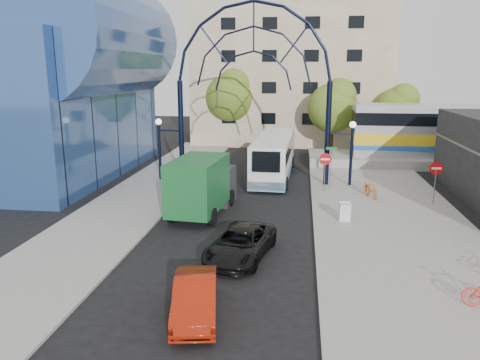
# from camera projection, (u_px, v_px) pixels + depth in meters

# --- Properties ---
(ground) EXTENTS (120.00, 120.00, 0.00)m
(ground) POSITION_uv_depth(u_px,v_px,m) (217.00, 265.00, 19.03)
(ground) COLOR black
(ground) RESTS_ON ground
(sidewalk_east) EXTENTS (8.00, 56.00, 0.12)m
(sidewalk_east) POSITION_uv_depth(u_px,v_px,m) (400.00, 238.00, 21.86)
(sidewalk_east) COLOR gray
(sidewalk_east) RESTS_ON ground
(plaza_west) EXTENTS (5.00, 50.00, 0.12)m
(plaza_west) POSITION_uv_depth(u_px,v_px,m) (120.00, 213.00, 25.63)
(plaza_west) COLOR gray
(plaza_west) RESTS_ON ground
(gateway_arch) EXTENTS (13.64, 0.44, 12.10)m
(gateway_arch) POSITION_uv_depth(u_px,v_px,m) (253.00, 57.00, 30.55)
(gateway_arch) COLOR black
(gateway_arch) RESTS_ON ground
(stop_sign) EXTENTS (0.80, 0.07, 2.50)m
(stop_sign) POSITION_uv_depth(u_px,v_px,m) (325.00, 163.00, 29.53)
(stop_sign) COLOR slate
(stop_sign) RESTS_ON sidewalk_east
(do_not_enter_sign) EXTENTS (0.76, 0.07, 2.48)m
(do_not_enter_sign) POSITION_uv_depth(u_px,v_px,m) (436.00, 172.00, 26.82)
(do_not_enter_sign) COLOR slate
(do_not_enter_sign) RESTS_ON sidewalk_east
(street_name_sign) EXTENTS (0.70, 0.70, 2.80)m
(street_name_sign) POSITION_uv_depth(u_px,v_px,m) (331.00, 159.00, 30.03)
(street_name_sign) COLOR slate
(street_name_sign) RESTS_ON sidewalk_east
(sandwich_board) EXTENTS (0.55, 0.61, 0.99)m
(sandwich_board) POSITION_uv_depth(u_px,v_px,m) (345.00, 210.00, 23.91)
(sandwich_board) COLOR white
(sandwich_board) RESTS_ON sidewalk_east
(transit_hall) EXTENTS (16.50, 18.00, 14.50)m
(transit_hall) POSITION_uv_depth(u_px,v_px,m) (45.00, 84.00, 33.89)
(transit_hall) COLOR #2E4F8D
(transit_hall) RESTS_ON ground
(apartment_block) EXTENTS (20.00, 12.10, 14.00)m
(apartment_block) POSITION_uv_depth(u_px,v_px,m) (291.00, 76.00, 50.89)
(apartment_block) COLOR tan
(apartment_block) RESTS_ON ground
(tree_north_a) EXTENTS (4.48, 4.48, 7.00)m
(tree_north_a) POSITION_uv_depth(u_px,v_px,m) (334.00, 105.00, 42.19)
(tree_north_a) COLOR #382314
(tree_north_a) RESTS_ON ground
(tree_north_b) EXTENTS (5.12, 5.12, 8.00)m
(tree_north_b) POSITION_uv_depth(u_px,v_px,m) (231.00, 94.00, 47.17)
(tree_north_b) COLOR #382314
(tree_north_b) RESTS_ON ground
(tree_north_c) EXTENTS (4.16, 4.16, 6.50)m
(tree_north_c) POSITION_uv_depth(u_px,v_px,m) (398.00, 108.00, 43.44)
(tree_north_c) COLOR #382314
(tree_north_c) RESTS_ON ground
(city_bus) EXTENTS (2.83, 10.95, 2.98)m
(city_bus) POSITION_uv_depth(u_px,v_px,m) (274.00, 155.00, 34.40)
(city_bus) COLOR white
(city_bus) RESTS_ON ground
(green_truck) EXTENTS (2.91, 6.51, 3.19)m
(green_truck) POSITION_uv_depth(u_px,v_px,m) (203.00, 185.00, 25.53)
(green_truck) COLOR black
(green_truck) RESTS_ON ground
(black_suv) EXTENTS (2.97, 4.96, 1.29)m
(black_suv) POSITION_uv_depth(u_px,v_px,m) (241.00, 243.00, 19.57)
(black_suv) COLOR black
(black_suv) RESTS_ON ground
(red_sedan) EXTENTS (2.01, 4.05, 1.28)m
(red_sedan) POSITION_uv_depth(u_px,v_px,m) (195.00, 298.00, 14.95)
(red_sedan) COLOR #951A09
(red_sedan) RESTS_ON ground
(bike_near_a) EXTENTS (0.62, 1.60, 0.83)m
(bike_near_a) POSITION_uv_depth(u_px,v_px,m) (366.00, 187.00, 29.50)
(bike_near_a) COLOR #CC6228
(bike_near_a) RESTS_ON sidewalk_east
(bike_near_b) EXTENTS (0.98, 1.80, 1.04)m
(bike_near_b) POSITION_uv_depth(u_px,v_px,m) (372.00, 189.00, 28.46)
(bike_near_b) COLOR orange
(bike_near_b) RESTS_ON sidewalk_east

